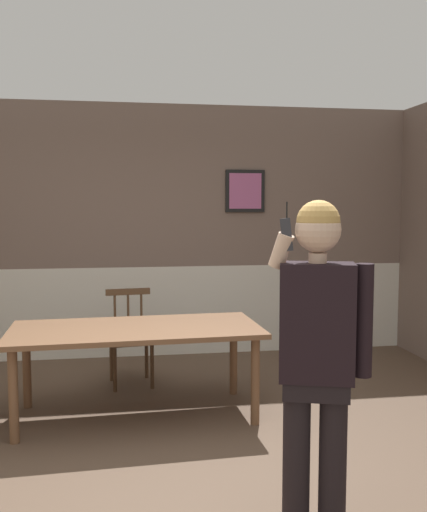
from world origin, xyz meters
TOP-DOWN VIEW (x-y plane):
  - ground_plane at (0.00, 0.00)m, footprint 6.87×6.87m
  - room_back_partition at (0.00, 2.94)m, footprint 6.24×0.17m
  - dining_table at (-0.16, 1.04)m, footprint 2.04×1.02m
  - chair_by_doorway at (-0.20, 1.89)m, footprint 0.48×0.48m
  - person_figure at (0.72, -0.83)m, footprint 0.51×0.30m

SIDE VIEW (x-z plane):
  - ground_plane at x=0.00m, z-range 0.00..0.00m
  - chair_by_doorway at x=-0.20m, z-range 0.00..0.90m
  - dining_table at x=-0.16m, z-range 0.29..1.03m
  - person_figure at x=0.72m, z-range 0.13..1.87m
  - room_back_partition at x=0.00m, z-range -0.05..2.80m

